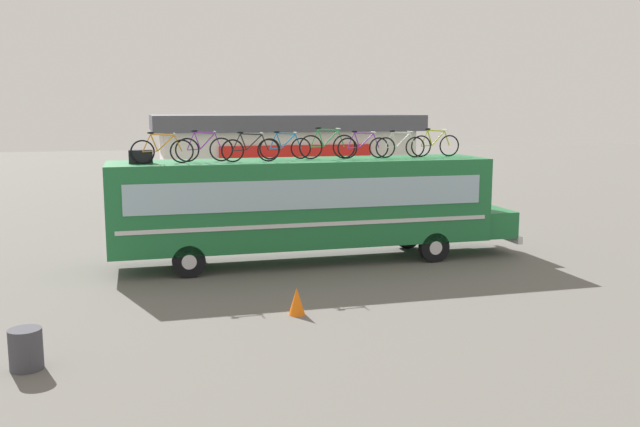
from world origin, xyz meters
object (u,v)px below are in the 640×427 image
at_px(rooftop_bicycle_8, 435,145).
at_px(rooftop_bicycle_7, 400,146).
at_px(rooftop_bicycle_4, 285,147).
at_px(rooftop_bicycle_5, 327,146).
at_px(luggage_bag_1, 141,157).
at_px(traffic_cone, 297,301).
at_px(trash_bin, 26,349).
at_px(rooftop_bicycle_2, 204,148).
at_px(bus, 308,203).
at_px(rooftop_bicycle_1, 162,150).
at_px(rooftop_bicycle_6, 363,147).
at_px(rooftop_bicycle_3, 250,149).

bearing_deg(rooftop_bicycle_8, rooftop_bicycle_7, -173.82).
bearing_deg(rooftop_bicycle_4, rooftop_bicycle_5, -10.88).
relative_size(luggage_bag_1, traffic_cone, 1.03).
xyz_separation_m(rooftop_bicycle_4, rooftop_bicycle_7, (3.65, -0.33, 0.00)).
bearing_deg(trash_bin, luggage_bag_1, 72.77).
distance_m(luggage_bag_1, rooftop_bicycle_2, 1.83).
distance_m(rooftop_bicycle_2, rooftop_bicycle_8, 7.41).
bearing_deg(bus, rooftop_bicycle_1, -175.29).
distance_m(rooftop_bicycle_5, rooftop_bicycle_6, 1.15).
relative_size(bus, rooftop_bicycle_4, 7.80).
bearing_deg(rooftop_bicycle_6, luggage_bag_1, -177.73).
relative_size(rooftop_bicycle_3, trash_bin, 2.27).
bearing_deg(rooftop_bicycle_8, luggage_bag_1, -177.74).
bearing_deg(rooftop_bicycle_5, rooftop_bicycle_7, -2.06).
bearing_deg(rooftop_bicycle_5, rooftop_bicycle_1, -174.24).
relative_size(rooftop_bicycle_5, rooftop_bicycle_6, 1.07).
relative_size(luggage_bag_1, rooftop_bicycle_8, 0.39).
distance_m(rooftop_bicycle_3, rooftop_bicycle_8, 6.15).
bearing_deg(rooftop_bicycle_6, rooftop_bicycle_5, 177.71).
bearing_deg(rooftop_bicycle_4, rooftop_bicycle_1, -168.59).
distance_m(rooftop_bicycle_1, traffic_cone, 6.50).
xyz_separation_m(luggage_bag_1, rooftop_bicycle_4, (4.31, 0.56, 0.17)).
height_order(rooftop_bicycle_4, rooftop_bicycle_8, rooftop_bicycle_8).
distance_m(rooftop_bicycle_2, rooftop_bicycle_3, 1.36).
xyz_separation_m(rooftop_bicycle_1, rooftop_bicycle_7, (7.36, 0.42, -0.01)).
bearing_deg(rooftop_bicycle_6, rooftop_bicycle_8, 2.24).
height_order(rooftop_bicycle_1, rooftop_bicycle_3, rooftop_bicycle_1).
distance_m(bus, rooftop_bicycle_2, 3.57).
bearing_deg(rooftop_bicycle_7, rooftop_bicycle_8, 6.18).
xyz_separation_m(rooftop_bicycle_2, rooftop_bicycle_7, (6.15, 0.04, -0.02)).
height_order(rooftop_bicycle_2, rooftop_bicycle_4, rooftop_bicycle_2).
bearing_deg(rooftop_bicycle_1, luggage_bag_1, 162.00).
distance_m(rooftop_bicycle_3, traffic_cone, 5.86).
height_order(rooftop_bicycle_1, rooftop_bicycle_5, rooftop_bicycle_5).
relative_size(rooftop_bicycle_1, rooftop_bicycle_4, 1.08).
height_order(luggage_bag_1, traffic_cone, luggage_bag_1).
relative_size(rooftop_bicycle_5, trash_bin, 2.38).
xyz_separation_m(bus, trash_bin, (-7.13, -7.24, -1.46)).
xyz_separation_m(rooftop_bicycle_3, rooftop_bicycle_6, (3.63, 0.51, -0.01)).
height_order(luggage_bag_1, rooftop_bicycle_7, rooftop_bicycle_7).
xyz_separation_m(trash_bin, traffic_cone, (5.52, 1.94, -0.06)).
xyz_separation_m(bus, rooftop_bicycle_2, (-3.13, 0.03, 1.71)).
bearing_deg(rooftop_bicycle_7, bus, -178.84).
height_order(rooftop_bicycle_4, rooftop_bicycle_7, rooftop_bicycle_7).
xyz_separation_m(luggage_bag_1, traffic_cone, (3.33, -5.13, -3.04)).
height_order(bus, rooftop_bicycle_2, rooftop_bicycle_2).
relative_size(rooftop_bicycle_1, rooftop_bicycle_2, 1.04).
relative_size(rooftop_bicycle_6, trash_bin, 2.22).
xyz_separation_m(rooftop_bicycle_1, rooftop_bicycle_8, (8.62, 0.56, 0.01)).
relative_size(luggage_bag_1, rooftop_bicycle_1, 0.37).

